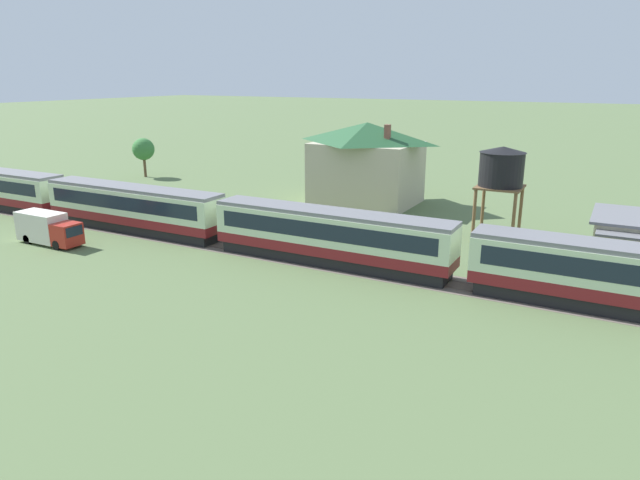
{
  "coord_description": "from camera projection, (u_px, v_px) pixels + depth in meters",
  "views": [
    {
      "loc": [
        -5.06,
        -35.72,
        13.87
      ],
      "look_at": [
        -24.57,
        0.66,
        1.93
      ],
      "focal_mm": 32.0,
      "sensor_mm": 36.0,
      "label": 1
    }
  ],
  "objects": [
    {
      "name": "yard_tree_0",
      "position": [
        143.0,
        149.0,
        79.99
      ],
      "size": [
        3.07,
        3.07,
        5.47
      ],
      "color": "brown",
      "rests_on": "ground_plane"
    },
    {
      "name": "delivery_truck_red",
      "position": [
        48.0,
        228.0,
        48.44
      ],
      "size": [
        6.27,
        2.02,
        2.69
      ],
      "color": "#B2281E",
      "rests_on": "ground_plane"
    },
    {
      "name": "water_tower",
      "position": [
        501.0,
        169.0,
        48.28
      ],
      "size": [
        3.88,
        3.88,
        8.16
      ],
      "color": "brown",
      "rests_on": "ground_plane"
    },
    {
      "name": "station_house_dark_green_roof",
      "position": [
        367.0,
        162.0,
        63.24
      ],
      "size": [
        11.76,
        9.29,
        8.97
      ],
      "color": "#BCB293",
      "rests_on": "ground_plane"
    },
    {
      "name": "passenger_train",
      "position": [
        333.0,
        235.0,
        42.88
      ],
      "size": [
        100.91,
        2.99,
        4.2
      ],
      "color": "maroon",
      "rests_on": "ground_plane"
    },
    {
      "name": "railway_track",
      "position": [
        216.0,
        244.0,
        48.61
      ],
      "size": [
        157.72,
        3.6,
        0.04
      ],
      "color": "#665B51",
      "rests_on": "ground_plane"
    }
  ]
}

